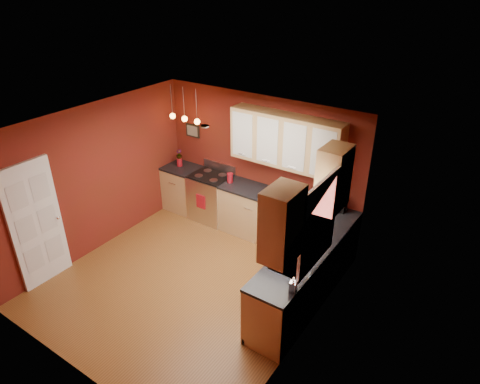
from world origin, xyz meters
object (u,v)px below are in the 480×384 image
Objects in this scene: gas_range at (211,197)px; soap_pump at (293,284)px; sink at (296,263)px; coffee_maker at (340,204)px; red_canister at (230,178)px.

gas_range is 5.37× the size of soap_pump.
sink is 2.55× the size of coffee_maker.
red_canister is (0.47, -0.01, 0.55)m from gas_range.
sink reaches higher than soap_pump.
coffee_maker is (2.11, 0.15, 0.04)m from red_canister.
soap_pump is at bearing -35.55° from gas_range.
soap_pump is (2.40, -2.04, 0.01)m from red_canister.
soap_pump reaches higher than red_canister.
red_canister is 2.12m from coffee_maker.
sink is at bearing -88.14° from coffee_maker.
soap_pump is at bearing -65.74° from sink.
gas_range is 4.05× the size of coffee_maker.
sink is 1.65m from coffee_maker.
soap_pump is at bearing -40.33° from red_canister.
soap_pump is (0.29, -2.19, -0.02)m from coffee_maker.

